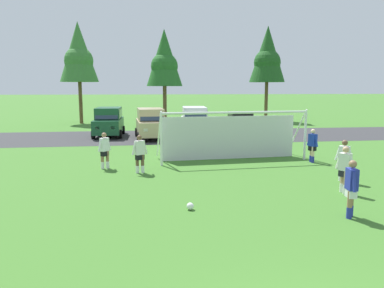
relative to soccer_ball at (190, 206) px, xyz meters
The scene contains 17 objects.
ground_plane 8.02m from the soccer_ball, 82.93° to the left, with size 400.00×400.00×0.00m, color #3D7028.
parking_lot_strip 17.35m from the soccer_ball, 86.74° to the left, with size 52.00×8.40×0.01m, color #333335.
soccer_ball is the anchor object (origin of this frame).
soccer_goal 8.35m from the soccer_ball, 67.88° to the left, with size 7.53×2.44×2.57m.
player_striker_near 9.41m from the soccer_ball, 42.91° to the left, with size 0.38×0.73×1.64m.
player_midfield_center 6.89m from the soccer_ball, 22.16° to the left, with size 0.52×0.64×1.64m.
player_defender_far 7.04m from the soccer_ball, 115.91° to the left, with size 0.56×0.60×1.64m.
player_winger_left 5.44m from the soccer_ball, 106.02° to the left, with size 0.71×0.40×1.64m.
player_winger_right 4.61m from the soccer_ball, 16.02° to the right, with size 0.30×0.72×1.64m.
player_trailing_back 5.67m from the soccer_ball, 11.09° to the left, with size 0.41×0.70×1.64m.
parked_car_slot_far_left 18.50m from the soccer_ball, 101.91° to the left, with size 2.25×4.66×2.16m.
parked_car_slot_left 16.40m from the soccer_ball, 92.48° to the left, with size 2.33×4.70×2.16m.
parked_car_slot_center_left 18.31m from the soccer_ball, 81.40° to the left, with size 2.39×4.73×2.16m.
parked_car_slot_center 19.36m from the soccer_ball, 70.51° to the left, with size 2.23×4.30×1.72m.
tree_left_edge 30.74m from the soccer_ball, 104.46° to the left, with size 3.82×3.82×10.19m.
tree_mid_left 26.27m from the soccer_ball, 87.94° to the left, with size 3.42×3.42×9.12m.
tree_center_back 32.32m from the soccer_ball, 67.13° to the left, with size 3.83×3.83×10.22m.
Camera 1 is at (-2.41, -3.66, 3.61)m, focal length 35.04 mm.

